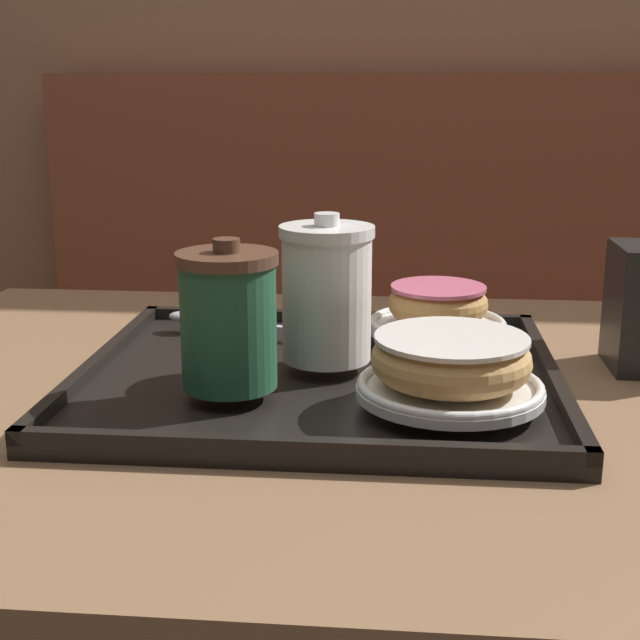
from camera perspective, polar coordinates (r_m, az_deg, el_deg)
booth_bench at (r=1.78m, az=5.60°, el=-7.13°), size 1.47×0.44×1.00m
cafe_table at (r=0.90m, az=-0.05°, el=-14.14°), size 0.94×0.75×0.71m
serving_tray at (r=0.84m, az=0.00°, el=-3.76°), size 0.44×0.39×0.02m
coffee_cup_front at (r=0.75m, az=-5.88°, el=0.06°), size 0.09×0.09×0.13m
coffee_cup_rear at (r=0.82m, az=0.43°, el=1.78°), size 0.09×0.09×0.14m
plate_with_chocolate_donut at (r=0.75m, az=8.30°, el=-4.34°), size 0.16×0.16×0.01m
donut_chocolate_glazed at (r=0.74m, az=8.38°, el=-2.42°), size 0.13×0.13×0.04m
plate_with_plain_donut at (r=0.93m, az=7.50°, el=-0.34°), size 0.14×0.14×0.01m
donut_plain at (r=0.93m, az=7.56°, el=1.14°), size 0.10×0.10×0.04m
spoon at (r=0.97m, az=-7.45°, el=0.05°), size 0.15×0.05×0.01m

